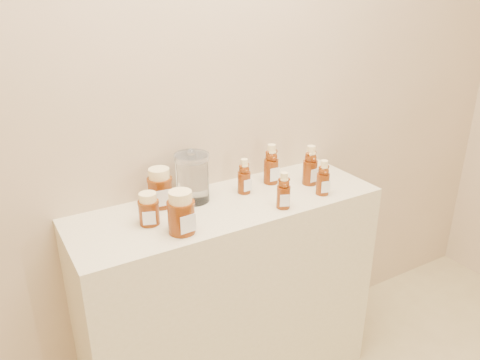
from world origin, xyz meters
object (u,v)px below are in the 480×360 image
bear_bottle_back_left (244,174)px  bear_bottle_front_left (284,188)px  display_table (230,301)px  honey_jar_left (149,209)px  glass_canister (192,176)px

bear_bottle_back_left → bear_bottle_front_left: bear_bottle_back_left is taller
display_table → bear_bottle_front_left: bear_bottle_front_left is taller
bear_bottle_front_left → honey_jar_left: 0.49m
display_table → bear_bottle_back_left: size_ratio=7.48×
glass_canister → honey_jar_left: bearing=-155.8°
display_table → honey_jar_left: 0.60m
bear_bottle_front_left → honey_jar_left: bear_bottle_front_left is taller
bear_bottle_front_left → glass_canister: (-0.26, 0.23, 0.02)m
display_table → glass_canister: glass_canister is taller
bear_bottle_back_left → glass_canister: size_ratio=0.79×
honey_jar_left → bear_bottle_back_left: bearing=27.7°
bear_bottle_back_left → display_table: bearing=-154.1°
bear_bottle_front_left → glass_canister: glass_canister is taller
display_table → honey_jar_left: (-0.31, -0.00, 0.51)m
bear_bottle_front_left → glass_canister: 0.35m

